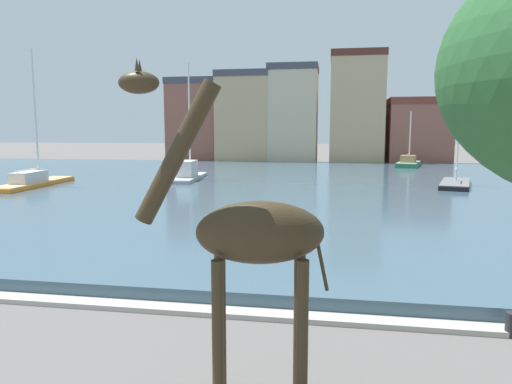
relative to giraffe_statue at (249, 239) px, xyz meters
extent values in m
cube|color=#3D5666|center=(-2.52, 26.49, -2.34)|extent=(80.67, 45.71, 0.43)
cube|color=#ADA89E|center=(-2.52, 3.38, -2.50)|extent=(80.67, 0.50, 0.12)
cylinder|color=#382B19|center=(-0.39, -0.29, -1.40)|extent=(0.17, 0.17, 2.32)
cylinder|color=#382B19|center=(-0.46, 0.14, -1.40)|extent=(0.17, 0.17, 2.32)
cylinder|color=#382B19|center=(0.76, -0.09, -1.40)|extent=(0.17, 0.17, 2.32)
cylinder|color=#382B19|center=(0.69, 0.34, -1.40)|extent=(0.17, 0.17, 2.32)
ellipsoid|color=#382B19|center=(0.15, 0.03, 0.10)|extent=(1.88, 0.97, 0.89)
cylinder|color=#382B19|center=(-0.96, -0.16, 1.20)|extent=(1.24, 0.45, 1.98)
ellipsoid|color=#382B19|center=(-1.45, -0.25, 2.13)|extent=(0.59, 0.38, 0.30)
cone|color=#382B19|center=(-1.43, -0.32, 2.37)|extent=(0.06, 0.06, 0.17)
cone|color=#382B19|center=(-1.46, -0.17, 2.37)|extent=(0.06, 0.06, 0.17)
cylinder|color=#382B19|center=(0.99, 0.17, -0.27)|extent=(0.25, 0.09, 0.94)
cube|color=#939399|center=(-9.64, 27.27, -2.24)|extent=(2.23, 6.94, 0.63)
ellipsoid|color=#939399|center=(-9.93, 30.49, -2.24)|extent=(1.67, 2.51, 0.60)
cube|color=#B1B1B5|center=(-9.64, 27.27, -1.90)|extent=(2.19, 6.80, 0.06)
cube|color=silver|center=(-9.59, 26.76, -1.27)|extent=(1.35, 2.48, 1.19)
cylinder|color=silver|center=(-9.68, 27.77, 2.31)|extent=(0.12, 0.12, 8.47)
cylinder|color=silver|center=(-9.58, 26.59, -1.03)|extent=(0.29, 2.38, 0.08)
cube|color=orange|center=(-18.42, 21.38, -2.22)|extent=(2.17, 7.83, 0.68)
ellipsoid|color=orange|center=(-18.69, 25.04, -2.22)|extent=(1.65, 2.81, 0.64)
cube|color=#E2A56E|center=(-18.42, 21.38, -1.85)|extent=(2.13, 7.68, 0.06)
cube|color=silver|center=(-18.38, 20.80, -1.46)|extent=(1.33, 2.78, 0.71)
cylinder|color=silver|center=(-18.46, 21.96, 2.48)|extent=(0.12, 0.12, 8.72)
cylinder|color=silver|center=(-18.37, 20.61, -0.98)|extent=(0.27, 2.71, 0.08)
cube|color=#236B42|center=(8.82, 43.28, -2.14)|extent=(3.32, 5.78, 0.84)
ellipsoid|color=#236B42|center=(9.47, 45.79, -2.14)|extent=(2.23, 2.30, 0.80)
cube|color=gray|center=(8.82, 43.28, -1.69)|extent=(3.26, 5.66, 0.06)
cube|color=#9E7047|center=(8.72, 42.89, -1.31)|extent=(1.84, 2.20, 0.70)
cylinder|color=silver|center=(8.92, 43.68, 0.91)|extent=(0.12, 0.12, 5.24)
cylinder|color=silver|center=(8.68, 42.76, -0.82)|extent=(0.56, 1.86, 0.08)
cube|color=black|center=(9.16, 25.90, -2.21)|extent=(3.29, 6.20, 0.69)
ellipsoid|color=black|center=(9.93, 28.62, -2.21)|extent=(2.07, 2.43, 0.66)
cube|color=slate|center=(9.16, 25.90, -1.83)|extent=(3.23, 6.08, 0.06)
cylinder|color=silver|center=(9.28, 26.33, 1.00)|extent=(0.12, 0.12, 5.74)
cylinder|color=silver|center=(9.00, 25.33, -0.96)|extent=(0.64, 2.03, 0.08)
cylinder|color=#232326|center=(4.69, 3.23, -2.31)|extent=(0.24, 0.24, 0.50)
cube|color=#8E5142|center=(-15.85, 52.64, 2.38)|extent=(7.76, 7.00, 9.87)
cube|color=#42424C|center=(-15.85, 52.64, 7.72)|extent=(7.91, 7.14, 0.80)
cube|color=tan|center=(-9.97, 52.26, 2.71)|extent=(6.47, 7.53, 10.54)
cube|color=#42424C|center=(-9.97, 52.26, 8.39)|extent=(6.60, 7.68, 0.80)
cube|color=#C6B293|center=(-3.86, 51.51, 3.05)|extent=(5.88, 5.86, 11.21)
cube|color=#42424C|center=(-3.86, 51.51, 9.05)|extent=(5.99, 5.97, 0.80)
cube|color=tan|center=(3.80, 51.86, 3.72)|extent=(6.26, 6.70, 12.56)
cube|color=#51281E|center=(3.80, 51.86, 10.40)|extent=(6.39, 6.83, 0.80)
cube|color=#8E5142|center=(11.08, 52.51, 1.00)|extent=(7.09, 7.29, 7.12)
cube|color=brown|center=(11.08, 52.51, 4.96)|extent=(7.23, 7.44, 0.80)
camera|label=1|loc=(1.13, -6.16, 1.49)|focal=32.33mm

